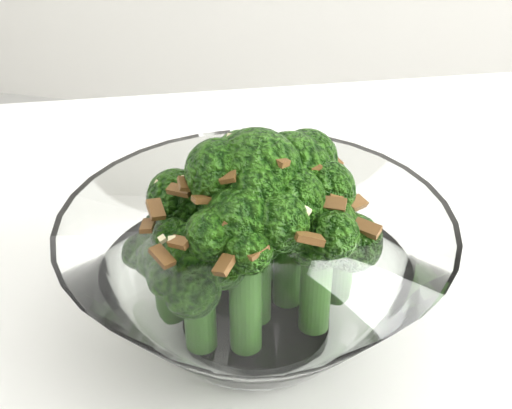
# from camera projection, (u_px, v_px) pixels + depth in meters

# --- Properties ---
(broccoli_dish) EXTENTS (0.23, 0.23, 0.14)m
(broccoli_dish) POSITION_uv_depth(u_px,v_px,m) (256.00, 263.00, 0.43)
(broccoli_dish) COLOR white
(broccoli_dish) RESTS_ON table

